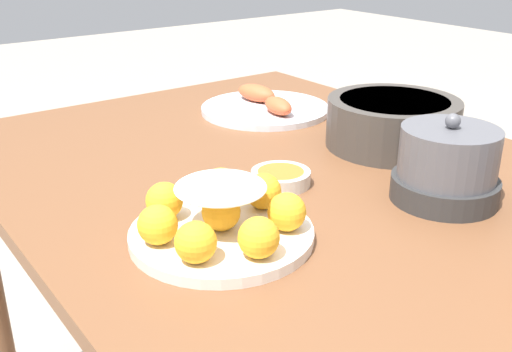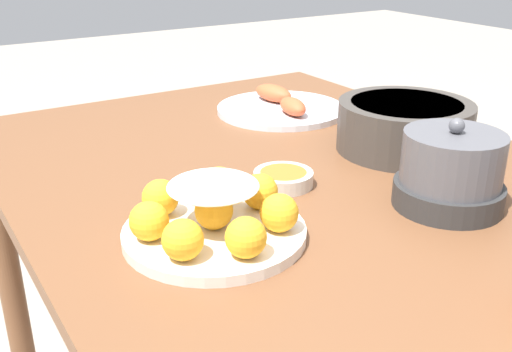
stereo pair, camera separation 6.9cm
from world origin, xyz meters
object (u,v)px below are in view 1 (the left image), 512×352
(serving_bowl, at_px, (393,121))
(sauce_bowl, at_px, (281,177))
(warming_pot, at_px, (447,166))
(dining_table, at_px, (281,216))
(cake_plate, at_px, (221,218))
(seafood_platter, at_px, (265,106))

(serving_bowl, bearing_deg, sauce_bowl, -86.26)
(warming_pot, bearing_deg, dining_table, -155.45)
(cake_plate, bearing_deg, seafood_platter, 137.07)
(sauce_bowl, bearing_deg, cake_plate, -61.57)
(cake_plate, xyz_separation_m, sauce_bowl, (-0.10, 0.19, -0.02))
(dining_table, bearing_deg, sauce_bowl, -41.13)
(serving_bowl, xyz_separation_m, sauce_bowl, (0.02, -0.30, -0.04))
(dining_table, distance_m, seafood_platter, 0.38)
(serving_bowl, distance_m, sauce_bowl, 0.30)
(seafood_platter, bearing_deg, sauce_bowl, -33.86)
(cake_plate, relative_size, warming_pot, 1.53)
(dining_table, height_order, cake_plate, cake_plate)
(cake_plate, bearing_deg, warming_pot, 74.15)
(seafood_platter, bearing_deg, dining_table, -32.25)
(cake_plate, distance_m, warming_pot, 0.38)
(cake_plate, xyz_separation_m, warming_pot, (0.10, 0.36, 0.03))
(cake_plate, relative_size, seafood_platter, 0.86)
(dining_table, xyz_separation_m, cake_plate, (0.16, -0.24, 0.13))
(warming_pot, bearing_deg, serving_bowl, 150.51)
(seafood_platter, bearing_deg, cake_plate, -42.93)
(dining_table, relative_size, sauce_bowl, 12.27)
(sauce_bowl, relative_size, seafood_platter, 0.34)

